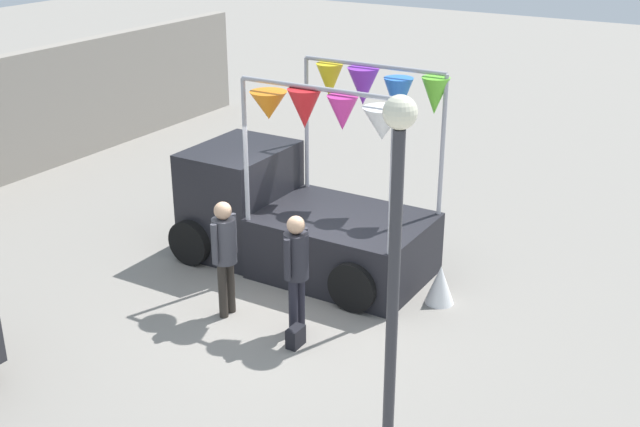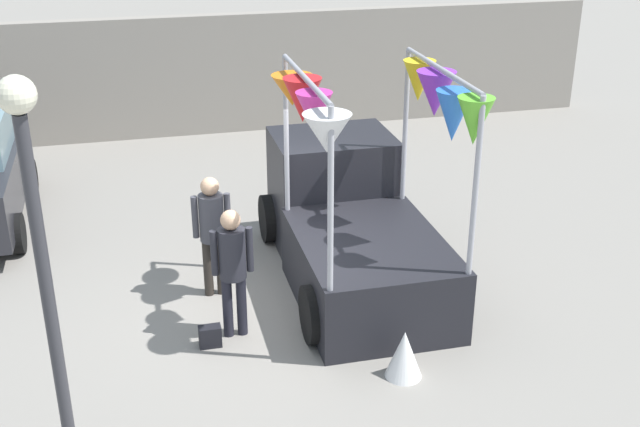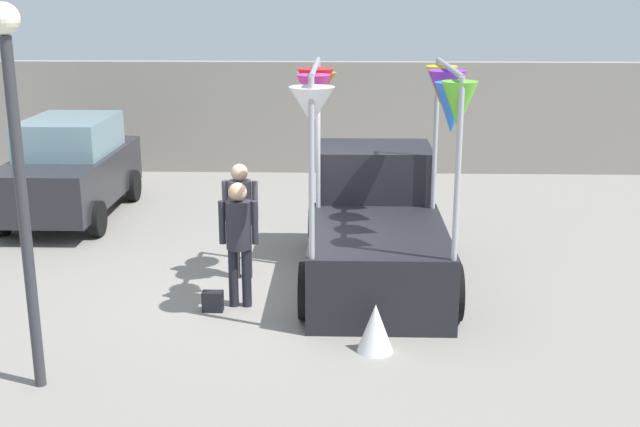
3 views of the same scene
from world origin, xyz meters
name	(u,v)px [view 2 (image 2 of 3)]	position (x,y,z in m)	size (l,w,h in m)	color
ground_plane	(273,308)	(0.00, 0.00, 0.00)	(60.00, 60.00, 0.00)	gray
vendor_truck	(350,214)	(1.30, 0.77, 0.94)	(2.46, 4.09, 3.25)	black
person_customer	(232,261)	(-0.58, -0.53, 1.05)	(0.53, 0.34, 1.74)	black
person_vendor	(212,225)	(-0.70, 0.59, 1.06)	(0.53, 0.34, 1.75)	#2D2823
handbag	(210,336)	(-0.93, -0.73, 0.14)	(0.28, 0.16, 0.28)	black
street_lamp	(39,241)	(-2.49, -2.88, 2.65)	(0.32, 0.32, 4.08)	#333338
brick_boundary_wall	(203,75)	(0.00, 8.04, 1.30)	(18.00, 0.36, 2.60)	gray
folded_kite_bundle_white	(404,354)	(1.21, -1.91, 0.30)	(0.44, 0.44, 0.60)	white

